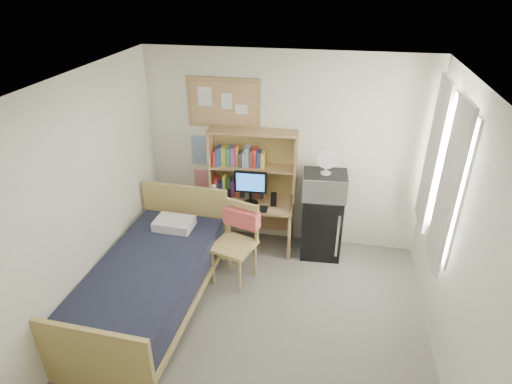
% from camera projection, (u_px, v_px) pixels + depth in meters
% --- Properties ---
extents(floor, '(3.60, 4.20, 0.02)m').
position_uv_depth(floor, '(252.00, 349.00, 4.35)').
color(floor, slate).
rests_on(floor, ground).
extents(ceiling, '(3.60, 4.20, 0.02)m').
position_uv_depth(ceiling, '(251.00, 96.00, 3.13)').
color(ceiling, silver).
rests_on(ceiling, wall_back).
extents(wall_back, '(3.60, 0.04, 2.60)m').
position_uv_depth(wall_back, '(283.00, 152.00, 5.56)').
color(wall_back, white).
rests_on(wall_back, floor).
extents(wall_left, '(0.04, 4.20, 2.60)m').
position_uv_depth(wall_left, '(65.00, 223.00, 4.04)').
color(wall_left, white).
rests_on(wall_left, floor).
extents(wall_right, '(0.04, 4.20, 2.60)m').
position_uv_depth(wall_right, '(471.00, 267.00, 3.44)').
color(wall_right, white).
rests_on(wall_right, floor).
extents(window_unit, '(0.10, 1.40, 1.70)m').
position_uv_depth(window_unit, '(443.00, 171.00, 4.35)').
color(window_unit, white).
rests_on(window_unit, wall_right).
extents(curtain_left, '(0.04, 0.55, 1.70)m').
position_uv_depth(curtain_left, '(448.00, 188.00, 4.01)').
color(curtain_left, silver).
rests_on(curtain_left, wall_right).
extents(curtain_right, '(0.04, 0.55, 1.70)m').
position_uv_depth(curtain_right, '(433.00, 156.00, 4.70)').
color(curtain_right, silver).
rests_on(curtain_right, wall_right).
extents(bulletin_board, '(0.94, 0.03, 0.64)m').
position_uv_depth(bulletin_board, '(223.00, 103.00, 5.39)').
color(bulletin_board, tan).
rests_on(bulletin_board, wall_back).
extents(poster_wave, '(0.30, 0.01, 0.42)m').
position_uv_depth(poster_wave, '(202.00, 150.00, 5.76)').
color(poster_wave, '#285BA0').
rests_on(poster_wave, wall_back).
extents(poster_japan, '(0.28, 0.01, 0.36)m').
position_uv_depth(poster_japan, '(204.00, 181.00, 5.98)').
color(poster_japan, red).
rests_on(poster_japan, wall_back).
extents(desk, '(1.13, 0.60, 0.69)m').
position_uv_depth(desk, '(251.00, 224.00, 5.81)').
color(desk, tan).
rests_on(desk, floor).
extents(desk_chair, '(0.63, 0.63, 1.01)m').
position_uv_depth(desk_chair, '(234.00, 245.00, 5.09)').
color(desk_chair, tan).
rests_on(desk_chair, floor).
extents(mini_fridge, '(0.54, 0.54, 0.87)m').
position_uv_depth(mini_fridge, '(321.00, 224.00, 5.64)').
color(mini_fridge, black).
rests_on(mini_fridge, floor).
extents(bed, '(1.19, 2.25, 0.61)m').
position_uv_depth(bed, '(151.00, 286.00, 4.74)').
color(bed, black).
rests_on(bed, floor).
extents(hutch, '(1.15, 0.34, 0.93)m').
position_uv_depth(hutch, '(253.00, 165.00, 5.56)').
color(hutch, tan).
rests_on(hutch, desk).
extents(monitor, '(0.42, 0.05, 0.44)m').
position_uv_depth(monitor, '(251.00, 189.00, 5.49)').
color(monitor, black).
rests_on(monitor, desk).
extents(keyboard, '(0.48, 0.17, 0.02)m').
position_uv_depth(keyboard, '(249.00, 208.00, 5.47)').
color(keyboard, black).
rests_on(keyboard, desk).
extents(speaker_left, '(0.08, 0.08, 0.18)m').
position_uv_depth(speaker_left, '(228.00, 196.00, 5.59)').
color(speaker_left, black).
rests_on(speaker_left, desk).
extents(speaker_right, '(0.08, 0.08, 0.18)m').
position_uv_depth(speaker_right, '(274.00, 199.00, 5.52)').
color(speaker_right, black).
rests_on(speaker_right, desk).
extents(water_bottle, '(0.08, 0.08, 0.25)m').
position_uv_depth(water_bottle, '(214.00, 194.00, 5.56)').
color(water_bottle, white).
rests_on(water_bottle, desk).
extents(hoodie, '(0.47, 0.27, 0.22)m').
position_uv_depth(hoodie, '(242.00, 218.00, 5.11)').
color(hoodie, '#DA5653').
rests_on(hoodie, desk_chair).
extents(microwave, '(0.57, 0.44, 0.31)m').
position_uv_depth(microwave, '(325.00, 185.00, 5.34)').
color(microwave, '#B4B4B9').
rests_on(microwave, mini_fridge).
extents(desk_fan, '(0.27, 0.27, 0.31)m').
position_uv_depth(desk_fan, '(327.00, 162.00, 5.20)').
color(desk_fan, white).
rests_on(desk_fan, microwave).
extents(pillow, '(0.47, 0.34, 0.11)m').
position_uv_depth(pillow, '(174.00, 224.00, 5.22)').
color(pillow, white).
rests_on(pillow, bed).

